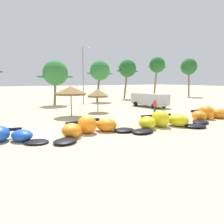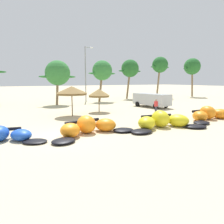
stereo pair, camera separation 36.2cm
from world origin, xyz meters
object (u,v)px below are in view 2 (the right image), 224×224
at_px(person_near_kites, 156,107).
at_px(palm_rightmost, 192,67).
at_px(kite_left_of_center, 89,127).
at_px(palm_right_of_gap, 130,69).
at_px(beach_umbrella_near_van, 72,91).
at_px(kite_center, 163,121).
at_px(palm_center_left, 58,73).
at_px(beach_umbrella_middle, 99,93).
at_px(palm_right, 160,65).
at_px(kite_right_of_center, 210,115).
at_px(palm_center_right, 102,71).
at_px(lamppost_west_center, 86,71).
at_px(parked_van, 151,99).

xyz_separation_m(person_near_kites, palm_rightmost, (23.51, 15.65, 5.81)).
bearing_deg(kite_left_of_center, palm_right_of_gap, 50.85).
bearing_deg(person_near_kites, beach_umbrella_near_van, 159.14).
xyz_separation_m(kite_center, palm_center_left, (-2.88, 19.67, 4.20)).
height_order(beach_umbrella_middle, palm_right, palm_right).
height_order(kite_right_of_center, palm_center_right, palm_center_right).
xyz_separation_m(palm_right_of_gap, palm_right, (6.78, -1.03, 0.85)).
xyz_separation_m(beach_umbrella_middle, lamppost_west_center, (3.52, 12.52, 2.99)).
bearing_deg(person_near_kites, palm_center_left, 115.77).
bearing_deg(palm_right, parked_van, -135.16).
height_order(parked_van, palm_rightmost, palm_rightmost).
distance_m(beach_umbrella_middle, palm_right, 24.04).
relative_size(palm_right, lamppost_west_center, 0.91).
xyz_separation_m(beach_umbrella_middle, parked_van, (8.23, 0.79, -1.12)).
relative_size(kite_center, palm_right_of_gap, 0.86).
xyz_separation_m(person_near_kites, lamppost_west_center, (-1.23, 16.90, 4.38)).
bearing_deg(palm_center_left, person_near_kites, -64.23).
xyz_separation_m(kite_center, palm_right, (19.25, 22.35, 6.27)).
bearing_deg(kite_left_of_center, palm_right, 40.50).
height_order(kite_center, person_near_kites, person_near_kites).
xyz_separation_m(kite_left_of_center, parked_van, (13.22, 9.63, 0.62)).
distance_m(beach_umbrella_near_van, lamppost_west_center, 15.67).
xyz_separation_m(palm_center_right, palm_right_of_gap, (7.34, 2.43, 0.65)).
distance_m(palm_center_right, palm_right_of_gap, 7.76).
bearing_deg(palm_right, palm_rightmost, -8.51).
xyz_separation_m(palm_right_of_gap, palm_rightmost, (15.01, -2.26, 0.71)).
distance_m(beach_umbrella_middle, palm_rightmost, 30.74).
relative_size(palm_right_of_gap, lamppost_west_center, 0.82).
bearing_deg(palm_right, beach_umbrella_middle, -148.01).
xyz_separation_m(beach_umbrella_near_van, person_near_kites, (8.36, -3.19, -1.80)).
bearing_deg(kite_center, lamppost_west_center, 83.00).
height_order(kite_right_of_center, palm_right_of_gap, palm_right_of_gap).
height_order(kite_left_of_center, beach_umbrella_middle, beach_umbrella_middle).
bearing_deg(beach_umbrella_middle, palm_right, 31.99).
xyz_separation_m(palm_right, lamppost_west_center, (-16.50, 0.01, -1.57)).
relative_size(parked_van, person_near_kites, 3.46).
height_order(palm_center_left, palm_right_of_gap, palm_right_of_gap).
distance_m(palm_right_of_gap, palm_right, 6.91).
xyz_separation_m(beach_umbrella_middle, palm_rightmost, (28.26, 11.28, 4.42)).
distance_m(kite_left_of_center, palm_rightmost, 39.34).
bearing_deg(kite_center, kite_left_of_center, 170.16).
relative_size(beach_umbrella_near_van, palm_rightmost, 0.37).
height_order(beach_umbrella_middle, palm_rightmost, palm_rightmost).
height_order(palm_right_of_gap, palm_right, palm_right).
bearing_deg(kite_left_of_center, palm_center_right, 61.39).
bearing_deg(kite_right_of_center, kite_center, -176.44).
bearing_deg(lamppost_west_center, kite_center, -97.00).
bearing_deg(palm_right_of_gap, person_near_kites, -115.37).
relative_size(parked_van, palm_center_left, 0.85).
height_order(kite_center, palm_center_right, palm_center_right).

